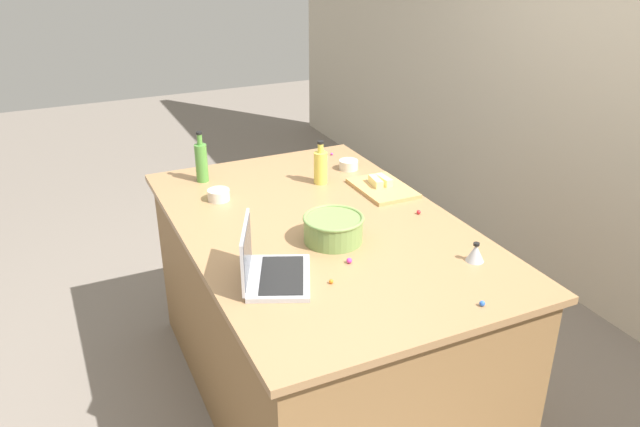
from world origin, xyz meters
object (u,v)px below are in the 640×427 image
Objects in this scene: ramekin_medium at (349,165)px; butter_stick_right at (384,180)px; laptop at (268,269)px; mixing_bowl_large at (333,228)px; cutting_board at (383,188)px; ramekin_small at (219,195)px; kitchen_timer at (475,253)px; bottle_oil at (321,167)px; bottle_olive at (201,162)px; butter_stick_left at (376,182)px.

butter_stick_right is at bearing 8.70° from ramekin_medium.
laptop is 1.50× the size of mixing_bowl_large.
laptop is 0.97m from cutting_board.
laptop is at bearing -41.68° from ramekin_medium.
ramekin_small is 1.21m from kitchen_timer.
bottle_oil is 0.98m from kitchen_timer.
bottle_oil is at bearing 88.85° from ramekin_small.
butter_stick_right is (-0.03, 0.02, 0.03)m from cutting_board.
ramekin_medium is (-0.11, 0.21, -0.06)m from bottle_oil.
bottle_oil is 0.32m from cutting_board.
kitchen_timer is (0.75, -0.03, 0.03)m from cutting_board.
bottle_oil is 0.85× the size of bottle_olive.
bottle_oil is at bearing 143.52° from laptop.
mixing_bowl_large is 2.52× the size of ramekin_medium.
kitchen_timer reaches higher than cutting_board.
kitchen_timer is at bearing -2.47° from cutting_board.
bottle_olive reaches higher than bottle_oil.
bottle_olive is at bearing -160.30° from mixing_bowl_large.
bottle_oil is (-0.58, 0.21, 0.03)m from mixing_bowl_large.
bottle_oil is at bearing 62.38° from bottle_olive.
bottle_olive is 2.60× the size of ramekin_medium.
laptop is 0.79m from kitchen_timer.
butter_stick_left is at bearing 58.51° from bottle_olive.
butter_stick_right is at bearing 76.36° from ramekin_small.
laptop reaches higher than ramekin_medium.
laptop is 1.00m from butter_stick_right.
laptop reaches higher than ramekin_small.
ramekin_small is 1.04× the size of ramekin_medium.
ramekin_small is at bearing -143.48° from kitchen_timer.
kitchen_timer is (0.78, -0.01, -0.00)m from butter_stick_left.
bottle_olive is (-1.03, 0.04, 0.06)m from laptop.
bottle_olive is at bearing -102.43° from ramekin_medium.
bottle_oil is 1.97× the size of butter_stick_left.
ramekin_small is (-0.22, -0.75, 0.02)m from cutting_board.
butter_stick_left is 0.75m from ramekin_small.
butter_stick_right is at bearing 125.39° from laptop.
bottle_oil is 0.25m from ramekin_medium.
mixing_bowl_large is 0.74× the size of cutting_board.
butter_stick_left is at bearing -0.19° from ramekin_medium.
bottle_olive is at bearing -117.62° from bottle_oil.
kitchen_timer is (0.38, 0.42, -0.02)m from mixing_bowl_large.
bottle_oil is at bearing -124.61° from butter_stick_right.
cutting_board is at bearing 57.62° from bottle_olive.
butter_stick_right is at bearing 88.70° from butter_stick_left.
ramekin_small is at bearing -106.11° from cutting_board.
mixing_bowl_large is 0.66m from ramekin_small.
bottle_olive is at bearing -120.05° from butter_stick_right.
bottle_oil reaches higher than ramekin_small.
ramekin_small reaches higher than cutting_board.
cutting_board is at bearing 177.53° from kitchen_timer.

